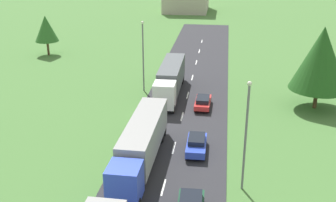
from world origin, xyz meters
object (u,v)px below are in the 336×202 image
object	(u,v)px
truck_second	(141,143)
lamppost_third	(143,53)
car_fifth	(203,102)
truck_third	(170,78)
lamppost_second	(246,132)
tree_maple	(321,58)
car_fourth	(196,144)
tree_oak	(46,29)

from	to	relation	value
truck_second	lamppost_third	size ratio (longest dim) A/B	1.55
truck_second	car_fifth	size ratio (longest dim) A/B	3.30
car_fifth	truck_third	bearing A→B (deg)	138.58
lamppost_second	tree_maple	distance (m)	20.39
truck_third	lamppost_third	size ratio (longest dim) A/B	1.42
car_fourth	lamppost_third	size ratio (longest dim) A/B	0.46
truck_second	lamppost_third	distance (m)	19.31
car_fourth	lamppost_second	world-z (taller)	lamppost_second
lamppost_second	lamppost_third	size ratio (longest dim) A/B	1.00
truck_third	tree_maple	bearing A→B (deg)	-6.56
lamppost_second	tree_oak	xyz separation A→B (m)	(-31.33, 36.59, -0.53)
lamppost_third	truck_third	bearing A→B (deg)	-16.64
lamppost_second	lamppost_third	distance (m)	24.57
truck_third	car_fourth	bearing A→B (deg)	-73.47
lamppost_second	tree_maple	bearing A→B (deg)	64.16
car_fourth	tree_oak	world-z (taller)	tree_oak
lamppost_second	truck_third	bearing A→B (deg)	112.53
truck_second	tree_maple	distance (m)	23.85
car_fifth	tree_maple	world-z (taller)	tree_maple
tree_maple	tree_oak	bearing A→B (deg)	155.58
truck_second	tree_maple	size ratio (longest dim) A/B	1.46
lamppost_second	tree_maple	size ratio (longest dim) A/B	0.94
tree_oak	truck_second	bearing A→B (deg)	-56.27
car_fifth	tree_maple	bearing A→B (deg)	8.01
car_fourth	lamppost_third	distance (m)	18.21
tree_oak	tree_maple	xyz separation A→B (m)	(40.21, -18.26, 1.50)
tree_maple	lamppost_third	bearing A→B (deg)	171.65
truck_third	lamppost_third	xyz separation A→B (m)	(-3.62, 1.08, 2.84)
tree_oak	truck_third	bearing A→B (deg)	-35.38
truck_second	lamppost_third	xyz separation A→B (m)	(-3.40, 18.79, 2.86)
lamppost_third	tree_maple	distance (m)	21.18
truck_second	tree_oak	size ratio (longest dim) A/B	2.12
tree_maple	truck_third	bearing A→B (deg)	173.44
car_fourth	car_fifth	distance (m)	10.91
truck_second	tree_maple	bearing A→B (deg)	41.89
lamppost_second	lamppost_third	world-z (taller)	lamppost_third
lamppost_second	tree_oak	bearing A→B (deg)	130.57
lamppost_second	lamppost_third	bearing A→B (deg)	119.37
truck_second	tree_oak	world-z (taller)	tree_oak
truck_third	car_fourth	world-z (taller)	truck_third
lamppost_third	tree_oak	world-z (taller)	lamppost_third
car_fourth	car_fifth	size ratio (longest dim) A/B	0.99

